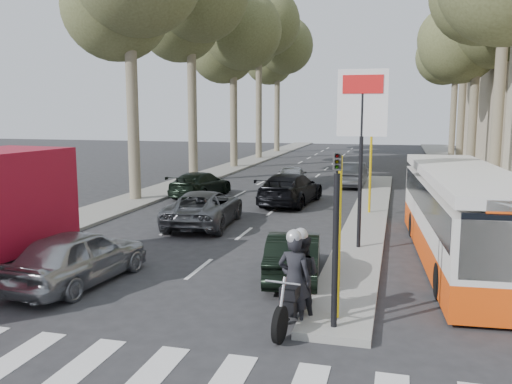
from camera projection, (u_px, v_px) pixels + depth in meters
ground at (205, 295)px, 12.96m from camera, size 120.00×120.00×0.00m
sidewalk_right at (466, 178)px, 34.67m from camera, size 3.20×70.00×0.12m
median_left at (233, 167)px, 41.74m from camera, size 2.40×64.00×0.12m
traffic_island at (369, 214)px, 22.64m from camera, size 1.50×26.00×0.16m
billboard at (362, 133)px, 16.36m from camera, size 1.50×12.10×5.60m
traffic_light_island at (336, 211)px, 10.33m from camera, size 0.16×0.41×3.60m
tree_l_c at (235, 34)px, 40.30m from camera, size 7.40×7.20×13.71m
tree_l_d at (261, 26)px, 47.71m from camera, size 7.40×7.20×15.66m
tree_l_e at (279, 48)px, 55.54m from camera, size 7.40×7.20×14.49m
tree_r_c at (480, 25)px, 34.19m from camera, size 7.40×7.20×13.32m
tree_r_d at (468, 22)px, 41.60m from camera, size 7.40×7.20×14.88m
tree_r_e at (458, 44)px, 49.33m from camera, size 7.40×7.20×14.10m
silver_hatchback at (78, 256)px, 13.69m from camera, size 2.14×4.39×1.44m
dark_hatchback at (294, 255)px, 14.23m from camera, size 1.79×3.90×1.24m
queue_car_a at (204, 208)px, 20.74m from camera, size 2.62×5.03×1.35m
queue_car_b at (290, 189)px, 25.40m from camera, size 2.60×5.29×1.48m
queue_car_c at (292, 177)px, 30.48m from camera, size 2.06×4.13×1.35m
queue_car_d at (352, 174)px, 31.36m from camera, size 1.50×4.27×1.41m
queue_car_e at (201, 184)px, 27.61m from camera, size 2.34×4.61×1.28m
city_bus at (462, 213)px, 15.58m from camera, size 3.03×10.56×2.75m
motorcycle at (297, 279)px, 11.18m from camera, size 0.93×2.39×2.03m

